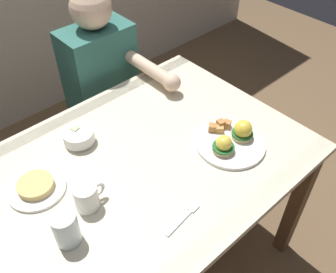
{
  "coord_description": "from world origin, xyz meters",
  "views": [
    {
      "loc": [
        -0.57,
        -0.76,
        1.75
      ],
      "look_at": [
        0.12,
        0.0,
        0.78
      ],
      "focal_mm": 39.59,
      "sensor_mm": 36.0,
      "label": 1
    }
  ],
  "objects": [
    {
      "name": "ground_plane",
      "position": [
        0.0,
        0.0,
        0.0
      ],
      "size": [
        6.0,
        6.0,
        0.0
      ],
      "primitive_type": "plane",
      "color": "brown"
    },
    {
      "name": "dining_table",
      "position": [
        0.0,
        0.0,
        0.63
      ],
      "size": [
        1.2,
        0.9,
        0.74
      ],
      "color": "beige",
      "rests_on": "ground_plane"
    },
    {
      "name": "eggs_benedict_plate",
      "position": [
        0.3,
        -0.17,
        0.77
      ],
      "size": [
        0.27,
        0.27,
        0.09
      ],
      "color": "white",
      "rests_on": "dining_table"
    },
    {
      "name": "fruit_bowl",
      "position": [
        -0.13,
        0.24,
        0.77
      ],
      "size": [
        0.12,
        0.12,
        0.06
      ],
      "color": "white",
      "rests_on": "dining_table"
    },
    {
      "name": "coffee_mug",
      "position": [
        -0.27,
        -0.04,
        0.79
      ],
      "size": [
        0.11,
        0.08,
        0.09
      ],
      "color": "white",
      "rests_on": "dining_table"
    },
    {
      "name": "fork",
      "position": [
        -0.07,
        -0.29,
        0.74
      ],
      "size": [
        0.16,
        0.04,
        0.0
      ],
      "color": "silver",
      "rests_on": "dining_table"
    },
    {
      "name": "water_glass_near",
      "position": [
        -0.39,
        -0.11,
        0.79
      ],
      "size": [
        0.08,
        0.08,
        0.12
      ],
      "color": "silver",
      "rests_on": "dining_table"
    },
    {
      "name": "side_plate",
      "position": [
        -0.37,
        0.14,
        0.75
      ],
      "size": [
        0.2,
        0.2,
        0.04
      ],
      "color": "white",
      "rests_on": "dining_table"
    },
    {
      "name": "diner_person",
      "position": [
        0.23,
        0.6,
        0.65
      ],
      "size": [
        0.34,
        0.54,
        1.14
      ],
      "color": "#33333D",
      "rests_on": "ground_plane"
    }
  ]
}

